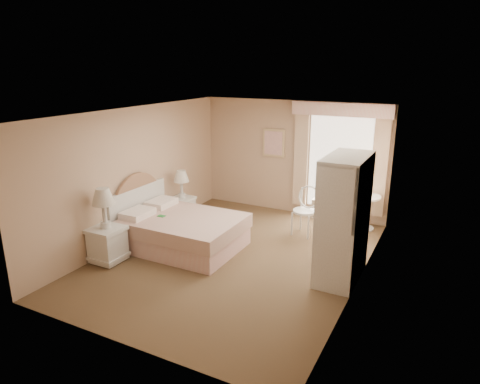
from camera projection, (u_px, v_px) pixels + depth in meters
The scene contains 9 objects.
room at pixel (235, 189), 7.10m from camera, with size 4.21×5.51×2.51m.
window at pixel (339, 159), 8.88m from camera, with size 2.05×0.22×2.51m.
framed_art at pixel (274, 143), 9.53m from camera, with size 0.52×0.04×0.62m.
bed at pixel (179, 229), 7.81m from camera, with size 2.08×1.57×1.39m.
nightstand_near at pixel (107, 235), 7.17m from camera, with size 0.53×0.53×1.28m.
nightstand_far at pixel (182, 203), 9.07m from camera, with size 0.45×0.45×1.10m.
round_table at pixel (363, 206), 8.64m from camera, with size 0.67×0.67×0.71m.
cafe_chair at pixel (307, 207), 8.36m from camera, with size 0.53×0.53×0.96m.
armoire at pixel (343, 229), 6.55m from camera, with size 0.59×1.17×1.95m.
Camera 1 is at (3.19, -6.03, 3.23)m, focal length 32.00 mm.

